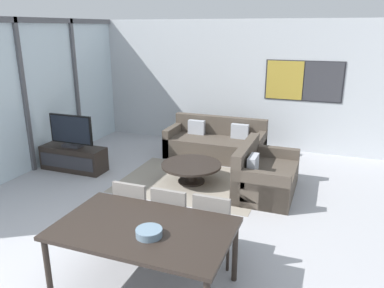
# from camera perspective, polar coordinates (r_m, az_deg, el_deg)

# --- Properties ---
(wall_back) EXTENTS (7.33, 0.09, 2.80)m
(wall_back) POSITION_cam_1_polar(r_m,az_deg,el_deg) (8.55, 6.73, 9.05)
(wall_back) COLOR silver
(wall_back) RESTS_ON ground_plane
(window_wall_left) EXTENTS (0.07, 5.97, 2.80)m
(window_wall_left) POSITION_cam_1_polar(r_m,az_deg,el_deg) (7.49, -24.42, 7.44)
(window_wall_left) COLOR silver
(window_wall_left) RESTS_ON ground_plane
(area_rug) EXTENTS (2.44, 1.83, 0.01)m
(area_rug) POSITION_cam_1_polar(r_m,az_deg,el_deg) (6.68, -0.10, -5.77)
(area_rug) COLOR gray
(area_rug) RESTS_ON ground_plane
(tv_console) EXTENTS (1.27, 0.44, 0.46)m
(tv_console) POSITION_cam_1_polar(r_m,az_deg,el_deg) (7.50, -17.58, -2.10)
(tv_console) COLOR black
(tv_console) RESTS_ON ground_plane
(television) EXTENTS (0.91, 0.20, 0.62)m
(television) POSITION_cam_1_polar(r_m,az_deg,el_deg) (7.35, -17.95, 1.81)
(television) COLOR #2D2D33
(television) RESTS_ON tv_console
(sofa_main) EXTENTS (2.01, 0.89, 0.81)m
(sofa_main) POSITION_cam_1_polar(r_m,az_deg,el_deg) (7.90, 3.70, -0.01)
(sofa_main) COLOR #51473D
(sofa_main) RESTS_ON ground_plane
(sofa_side) EXTENTS (0.89, 1.40, 0.81)m
(sofa_side) POSITION_cam_1_polar(r_m,az_deg,el_deg) (6.30, 10.64, -4.90)
(sofa_side) COLOR #51473D
(sofa_side) RESTS_ON ground_plane
(coffee_table) EXTENTS (1.05, 1.05, 0.34)m
(coffee_table) POSITION_cam_1_polar(r_m,az_deg,el_deg) (6.58, -0.10, -3.73)
(coffee_table) COLOR black
(coffee_table) RESTS_ON ground_plane
(dining_table) EXTENTS (1.76, 1.07, 0.74)m
(dining_table) POSITION_cam_1_polar(r_m,az_deg,el_deg) (3.85, -7.34, -13.21)
(dining_table) COLOR black
(dining_table) RESTS_ON ground_plane
(dining_chair_left) EXTENTS (0.46, 0.46, 0.88)m
(dining_chair_left) POSITION_cam_1_polar(r_m,az_deg,el_deg) (4.72, -8.61, -9.62)
(dining_chair_left) COLOR gray
(dining_chair_left) RESTS_ON ground_plane
(dining_chair_centre) EXTENTS (0.46, 0.46, 0.88)m
(dining_chair_centre) POSITION_cam_1_polar(r_m,az_deg,el_deg) (4.51, -2.88, -10.77)
(dining_chair_centre) COLOR gray
(dining_chair_centre) RESTS_ON ground_plane
(dining_chair_right) EXTENTS (0.46, 0.46, 0.88)m
(dining_chair_right) POSITION_cam_1_polar(r_m,az_deg,el_deg) (4.36, 3.44, -11.82)
(dining_chair_right) COLOR gray
(dining_chair_right) RESTS_ON ground_plane
(fruit_bowl) EXTENTS (0.26, 0.26, 0.08)m
(fruit_bowl) POSITION_cam_1_polar(r_m,az_deg,el_deg) (3.64, -6.57, -13.19)
(fruit_bowl) COLOR slate
(fruit_bowl) RESTS_ON dining_table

